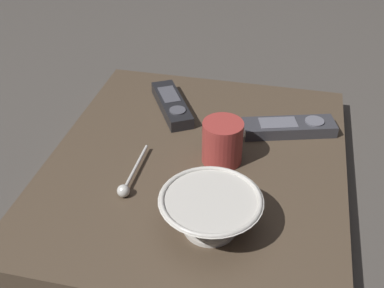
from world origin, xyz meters
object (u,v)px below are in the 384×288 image
object	(u,v)px
cereal_bowl	(210,211)
coffee_mug	(222,142)
teaspoon	(127,184)
tv_remote_near	(172,104)
tv_remote_far	(289,127)

from	to	relation	value
cereal_bowl	coffee_mug	xyz separation A→B (m)	(-0.18, -0.01, 0.01)
teaspoon	tv_remote_near	world-z (taller)	tv_remote_near
cereal_bowl	tv_remote_near	xyz separation A→B (m)	(-0.34, -0.15, -0.02)
cereal_bowl	tv_remote_far	world-z (taller)	cereal_bowl
cereal_bowl	teaspoon	size ratio (longest dim) A/B	1.13
cereal_bowl	tv_remote_far	bearing A→B (deg)	160.57
tv_remote_near	tv_remote_far	xyz separation A→B (m)	(0.03, 0.26, -0.00)
coffee_mug	teaspoon	size ratio (longest dim) A/B	0.58
tv_remote_far	tv_remote_near	bearing A→B (deg)	-97.29
cereal_bowl	tv_remote_near	distance (m)	0.37
cereal_bowl	tv_remote_near	bearing A→B (deg)	-155.71
coffee_mug	tv_remote_near	xyz separation A→B (m)	(-0.16, -0.14, -0.03)
cereal_bowl	tv_remote_far	xyz separation A→B (m)	(-0.30, 0.11, -0.02)
cereal_bowl	tv_remote_far	size ratio (longest dim) A/B	0.83
tv_remote_near	tv_remote_far	world-z (taller)	tv_remote_near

